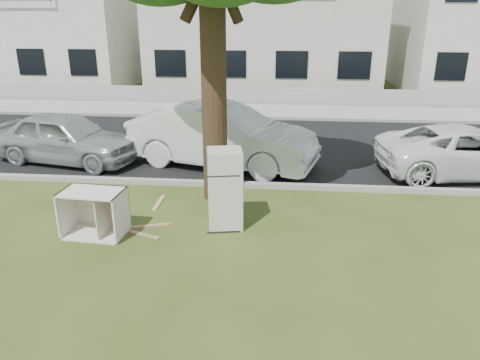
# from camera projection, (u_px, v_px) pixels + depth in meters

# --- Properties ---
(ground) EXTENTS (120.00, 120.00, 0.00)m
(ground) POSITION_uv_depth(u_px,v_px,m) (224.00, 233.00, 8.92)
(ground) COLOR #334418
(road) EXTENTS (120.00, 7.00, 0.01)m
(road) POSITION_uv_depth(u_px,v_px,m) (248.00, 145.00, 14.52)
(road) COLOR black
(road) RESTS_ON ground
(kerb_near) EXTENTS (120.00, 0.18, 0.12)m
(kerb_near) POSITION_uv_depth(u_px,v_px,m) (236.00, 187.00, 11.21)
(kerb_near) COLOR gray
(kerb_near) RESTS_ON ground
(kerb_far) EXTENTS (120.00, 0.18, 0.12)m
(kerb_far) POSITION_uv_depth(u_px,v_px,m) (255.00, 119.00, 17.83)
(kerb_far) COLOR gray
(kerb_far) RESTS_ON ground
(sidewalk) EXTENTS (120.00, 2.80, 0.01)m
(sidewalk) POSITION_uv_depth(u_px,v_px,m) (257.00, 111.00, 19.18)
(sidewalk) COLOR gray
(sidewalk) RESTS_ON ground
(low_wall) EXTENTS (120.00, 0.15, 0.70)m
(low_wall) POSITION_uv_depth(u_px,v_px,m) (259.00, 96.00, 20.55)
(low_wall) COLOR gray
(low_wall) RESTS_ON ground
(townhouse_left) EXTENTS (10.20, 8.16, 7.04)m
(townhouse_left) POSITION_uv_depth(u_px,v_px,m) (42.00, 16.00, 25.04)
(townhouse_left) COLOR white
(townhouse_left) RESTS_ON ground
(townhouse_center) EXTENTS (11.22, 8.16, 7.44)m
(townhouse_center) POSITION_uv_depth(u_px,v_px,m) (265.00, 13.00, 23.94)
(townhouse_center) COLOR beige
(townhouse_center) RESTS_ON ground
(fridge) EXTENTS (0.74, 0.71, 1.56)m
(fridge) POSITION_uv_depth(u_px,v_px,m) (225.00, 189.00, 8.94)
(fridge) COLOR silver
(fridge) RESTS_ON ground
(cabinet) EXTENTS (1.18, 0.79, 0.88)m
(cabinet) POSITION_uv_depth(u_px,v_px,m) (94.00, 213.00, 8.73)
(cabinet) COLOR white
(cabinet) RESTS_ON ground
(plank_a) EXTENTS (1.05, 0.40, 0.02)m
(plank_a) POSITION_uv_depth(u_px,v_px,m) (144.00, 226.00, 9.18)
(plank_a) COLOR #AD7753
(plank_a) RESTS_ON ground
(plank_b) EXTENTS (0.90, 0.43, 0.02)m
(plank_b) POSITION_uv_depth(u_px,v_px,m) (139.00, 233.00, 8.89)
(plank_b) COLOR #9E7252
(plank_b) RESTS_ON ground
(plank_c) EXTENTS (0.10, 0.83, 0.02)m
(plank_c) POSITION_uv_depth(u_px,v_px,m) (159.00, 203.00, 10.27)
(plank_c) COLOR tan
(plank_c) RESTS_ON ground
(car_center) EXTENTS (5.29, 3.04, 1.65)m
(car_center) POSITION_uv_depth(u_px,v_px,m) (222.00, 136.00, 12.40)
(car_center) COLOR silver
(car_center) RESTS_ON ground
(car_right) EXTENTS (4.73, 2.64, 1.25)m
(car_right) POSITION_uv_depth(u_px,v_px,m) (468.00, 151.00, 11.80)
(car_right) COLOR white
(car_right) RESTS_ON ground
(car_left) EXTENTS (4.30, 2.44, 1.38)m
(car_left) POSITION_uv_depth(u_px,v_px,m) (66.00, 138.00, 12.76)
(car_left) COLOR #9DA0A4
(car_left) RESTS_ON ground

